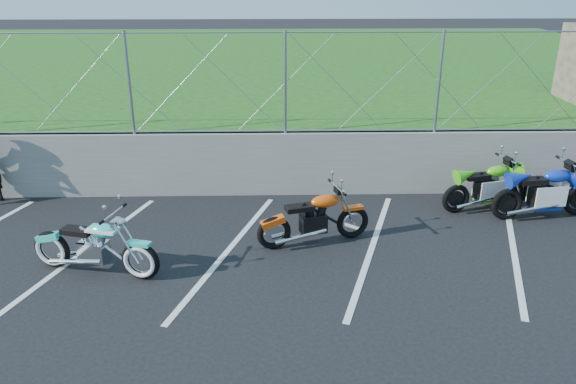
{
  "coord_description": "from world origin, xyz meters",
  "views": [
    {
      "loc": [
        0.78,
        -7.34,
        4.4
      ],
      "look_at": [
        1.0,
        1.3,
        0.91
      ],
      "focal_mm": 35.0,
      "sensor_mm": 36.0,
      "label": 1
    }
  ],
  "objects_px": {
    "sportbike_green": "(489,188)",
    "cruiser_turquoise": "(96,248)",
    "naked_orange": "(316,220)",
    "sportbike_blue": "(546,194)"
  },
  "relations": [
    {
      "from": "cruiser_turquoise",
      "to": "naked_orange",
      "type": "distance_m",
      "value": 3.53
    },
    {
      "from": "sportbike_blue",
      "to": "cruiser_turquoise",
      "type": "bearing_deg",
      "value": -173.32
    },
    {
      "from": "sportbike_blue",
      "to": "naked_orange",
      "type": "bearing_deg",
      "value": -174.58
    },
    {
      "from": "naked_orange",
      "to": "sportbike_green",
      "type": "distance_m",
      "value": 3.71
    },
    {
      "from": "naked_orange",
      "to": "sportbike_blue",
      "type": "bearing_deg",
      "value": -3.33
    },
    {
      "from": "sportbike_green",
      "to": "cruiser_turquoise",
      "type": "bearing_deg",
      "value": -175.77
    },
    {
      "from": "sportbike_green",
      "to": "naked_orange",
      "type": "bearing_deg",
      "value": -172.55
    },
    {
      "from": "sportbike_green",
      "to": "sportbike_blue",
      "type": "height_order",
      "value": "sportbike_blue"
    },
    {
      "from": "naked_orange",
      "to": "sportbike_blue",
      "type": "distance_m",
      "value": 4.46
    },
    {
      "from": "sportbike_green",
      "to": "sportbike_blue",
      "type": "distance_m",
      "value": 1.01
    }
  ]
}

